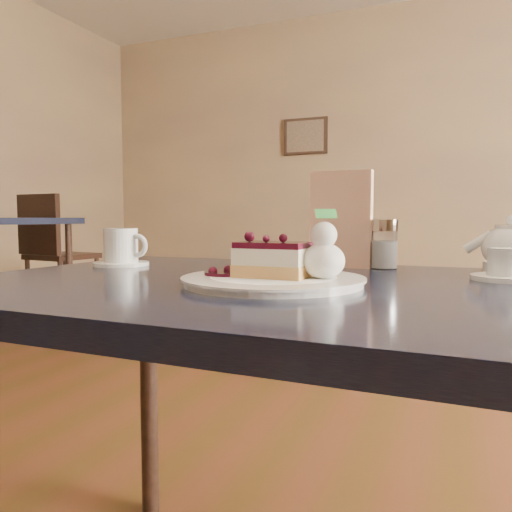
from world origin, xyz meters
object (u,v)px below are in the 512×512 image
at_px(dessert_plate, 273,281).
at_px(coffee_set, 122,249).
at_px(cheesecake_slice, 273,260).
at_px(tea_set, 508,253).
at_px(main_table, 283,325).

height_order(dessert_plate, coffee_set, coffee_set).
distance_m(dessert_plate, coffee_set, 0.45).
distance_m(cheesecake_slice, tea_set, 0.46).
bearing_deg(tea_set, main_table, -143.54).
xyz_separation_m(coffee_set, tea_set, (0.77, 0.13, 0.00)).
height_order(dessert_plate, cheesecake_slice, cheesecake_slice).
bearing_deg(main_table, dessert_plate, -90.00).
xyz_separation_m(dessert_plate, cheesecake_slice, (-0.00, 0.00, 0.03)).
relative_size(dessert_plate, tea_set, 1.18).
bearing_deg(coffee_set, tea_set, 9.94).
bearing_deg(main_table, cheesecake_slice, -90.00).
bearing_deg(coffee_set, cheesecake_slice, -22.30).
distance_m(main_table, tea_set, 0.45).
bearing_deg(coffee_set, main_table, -16.64).
height_order(cheesecake_slice, tea_set, tea_set).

